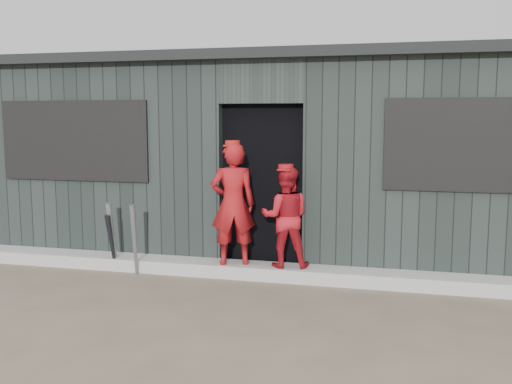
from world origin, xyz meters
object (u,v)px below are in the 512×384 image
(bat_left, at_px, (113,236))
(player_red_right, at_px, (285,217))
(bat_mid, at_px, (134,240))
(dugout, at_px, (285,157))
(player_grey_back, at_px, (277,213))
(bat_right, at_px, (112,243))
(player_red_left, at_px, (233,204))

(bat_left, bearing_deg, player_red_right, 2.60)
(bat_mid, bearing_deg, dugout, 54.36)
(bat_left, relative_size, player_grey_back, 0.64)
(player_red_right, bearing_deg, bat_left, -6.87)
(bat_right, height_order, player_grey_back, player_grey_back)
(bat_mid, relative_size, player_grey_back, 0.65)
(dugout, bearing_deg, bat_mid, -125.64)
(bat_mid, distance_m, player_red_left, 1.23)
(player_red_right, relative_size, dugout, 0.14)
(bat_left, height_order, dugout, dugout)
(bat_mid, xyz_separation_m, player_red_left, (1.13, 0.23, 0.43))
(player_red_left, distance_m, player_red_right, 0.62)
(player_red_right, height_order, dugout, dugout)
(bat_left, height_order, bat_right, bat_left)
(player_red_right, distance_m, player_grey_back, 0.69)
(player_red_right, bearing_deg, dugout, -88.10)
(player_red_right, bearing_deg, bat_right, -4.45)
(player_red_left, bearing_deg, bat_left, -16.91)
(bat_left, distance_m, dugout, 2.65)
(bat_mid, bearing_deg, player_grey_back, 31.46)
(player_red_left, height_order, player_grey_back, player_red_left)
(player_red_left, xyz_separation_m, player_grey_back, (0.37, 0.68, -0.20))
(bat_left, height_order, player_red_left, player_red_left)
(player_red_left, xyz_separation_m, dugout, (0.27, 1.72, 0.43))
(bat_right, distance_m, player_red_left, 1.56)
(player_grey_back, bearing_deg, player_red_right, 92.40)
(bat_left, xyz_separation_m, bat_mid, (0.37, -0.18, 0.01))
(bat_left, distance_m, player_red_left, 1.56)
(bat_mid, height_order, dugout, dugout)
(dugout, bearing_deg, player_red_right, -78.63)
(player_red_left, relative_size, player_grey_back, 1.08)
(bat_left, xyz_separation_m, player_red_right, (2.11, 0.10, 0.31))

